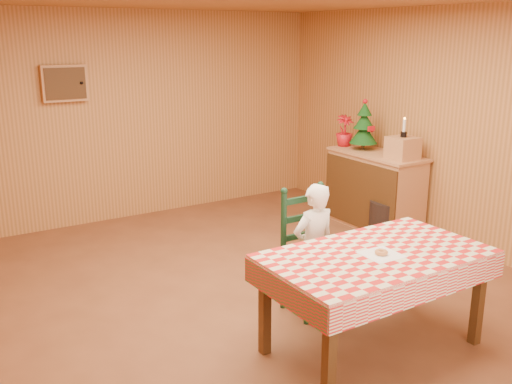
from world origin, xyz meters
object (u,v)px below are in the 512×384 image
(crate, at_px, (403,148))
(christmas_tree, at_px, (364,127))
(dining_table, at_px, (376,263))
(ladder_chair, at_px, (309,253))
(storage_bin, at_px, (388,219))
(seated_child, at_px, (314,249))
(shelf_unit, at_px, (374,190))

(crate, relative_size, christmas_tree, 0.48)
(dining_table, xyz_separation_m, ladder_chair, (0.00, 0.79, -0.18))
(storage_bin, bearing_deg, seated_child, -151.94)
(ladder_chair, bearing_deg, christmas_tree, 37.89)
(dining_table, relative_size, seated_child, 1.47)
(dining_table, xyz_separation_m, crate, (2.00, 1.69, 0.37))
(ladder_chair, xyz_separation_m, storage_bin, (1.87, 0.94, -0.29))
(ladder_chair, relative_size, christmas_tree, 1.74)
(christmas_tree, bearing_deg, shelf_unit, -91.98)
(crate, height_order, storage_bin, crate)
(shelf_unit, height_order, storage_bin, shelf_unit)
(shelf_unit, bearing_deg, seated_child, -145.60)
(crate, bearing_deg, storage_bin, 163.51)
(shelf_unit, height_order, christmas_tree, christmas_tree)
(seated_child, height_order, storage_bin, seated_child)
(seated_child, relative_size, storage_bin, 2.58)
(seated_child, distance_m, christmas_tree, 2.65)
(dining_table, height_order, crate, crate)
(christmas_tree, height_order, storage_bin, christmas_tree)
(seated_child, bearing_deg, dining_table, 90.00)
(dining_table, xyz_separation_m, shelf_unit, (1.99, 2.09, -0.22))
(dining_table, bearing_deg, ladder_chair, 90.00)
(seated_child, xyz_separation_m, christmas_tree, (2.00, 1.61, 0.65))
(ladder_chair, xyz_separation_m, christmas_tree, (2.00, 1.55, 0.71))
(crate, xyz_separation_m, storage_bin, (-0.12, 0.04, -0.84))
(ladder_chair, distance_m, shelf_unit, 2.38)
(ladder_chair, distance_m, christmas_tree, 2.63)
(ladder_chair, distance_m, crate, 2.26)
(dining_table, relative_size, christmas_tree, 2.67)
(ladder_chair, bearing_deg, shelf_unit, 33.26)
(dining_table, bearing_deg, seated_child, 90.00)
(crate, bearing_deg, dining_table, -139.74)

